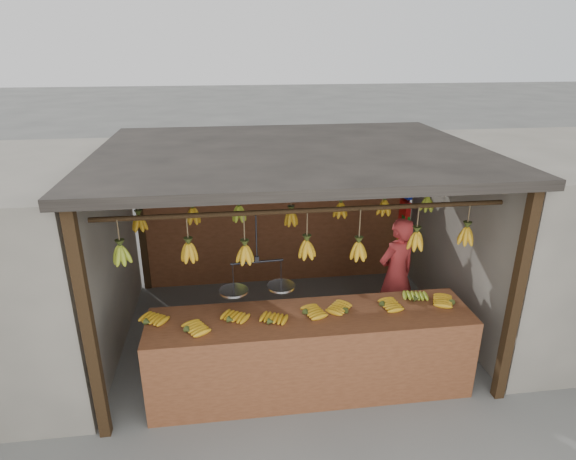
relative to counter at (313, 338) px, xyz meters
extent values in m
plane|color=#5B5B57|center=(-0.05, 1.23, -0.71)|extent=(80.00, 80.00, 0.00)
cube|color=black|center=(-2.05, -0.27, 0.44)|extent=(0.10, 0.10, 2.30)
cube|color=black|center=(1.95, -0.27, 0.44)|extent=(0.10, 0.10, 2.30)
cube|color=black|center=(-2.05, 2.73, 0.44)|extent=(0.10, 0.10, 2.30)
cube|color=black|center=(1.95, 2.73, 0.44)|extent=(0.10, 0.10, 2.30)
cube|color=black|center=(-0.05, 1.23, 1.64)|extent=(4.30, 3.30, 0.10)
cylinder|color=black|center=(-0.05, 0.23, 1.29)|extent=(4.00, 0.05, 0.05)
cylinder|color=black|center=(-0.05, 1.23, 1.29)|extent=(4.00, 0.05, 0.05)
cylinder|color=black|center=(-0.05, 2.23, 1.29)|extent=(4.00, 0.05, 0.05)
cube|color=brown|center=(-0.05, 2.73, 0.19)|extent=(4.00, 0.06, 1.80)
cube|color=slate|center=(3.55, 1.23, 0.44)|extent=(3.00, 3.00, 2.30)
cube|color=brown|center=(0.00, 0.13, 0.15)|extent=(3.33, 0.74, 0.08)
cube|color=brown|center=(0.00, -0.24, -0.26)|extent=(3.33, 0.04, 0.90)
cube|color=black|center=(-1.56, -0.19, -0.30)|extent=(0.07, 0.07, 0.82)
cube|color=black|center=(1.57, -0.19, -0.30)|extent=(0.07, 0.07, 0.82)
cube|color=black|center=(-1.56, 0.45, -0.30)|extent=(0.07, 0.07, 0.82)
cube|color=black|center=(1.57, 0.45, -0.30)|extent=(0.07, 0.07, 0.82)
ellipsoid|color=#C38914|center=(-1.62, 0.15, 0.22)|extent=(0.28, 0.30, 0.06)
ellipsoid|color=#C38914|center=(-1.22, -0.05, 0.22)|extent=(0.30, 0.28, 0.06)
ellipsoid|color=#C38914|center=(-0.82, 0.08, 0.22)|extent=(0.28, 0.30, 0.06)
ellipsoid|color=#C38914|center=(-0.42, 0.00, 0.22)|extent=(0.26, 0.29, 0.06)
ellipsoid|color=#C38914|center=(-0.05, 0.11, 0.22)|extent=(0.29, 0.25, 0.06)
ellipsoid|color=#C38914|center=(0.37, 0.13, 0.22)|extent=(0.30, 0.29, 0.06)
ellipsoid|color=#C38914|center=(0.77, 0.16, 0.22)|extent=(0.26, 0.21, 0.06)
ellipsoid|color=#92A523|center=(1.17, 0.25, 0.22)|extent=(0.23, 0.27, 0.06)
ellipsoid|color=#C38914|center=(1.52, 0.15, 0.22)|extent=(0.29, 0.26, 0.06)
ellipsoid|color=#92A523|center=(-1.80, 0.20, 0.95)|extent=(0.16, 0.16, 0.28)
ellipsoid|color=#C38914|center=(-1.18, 0.24, 0.92)|extent=(0.16, 0.16, 0.28)
ellipsoid|color=#C38914|center=(-0.65, 0.21, 0.88)|extent=(0.16, 0.16, 0.28)
ellipsoid|color=#C38914|center=(-0.04, 0.21, 0.90)|extent=(0.16, 0.16, 0.28)
ellipsoid|color=#C38914|center=(0.48, 0.19, 0.86)|extent=(0.16, 0.16, 0.28)
ellipsoid|color=#C38914|center=(1.06, 0.18, 0.94)|extent=(0.16, 0.16, 0.28)
ellipsoid|color=#C38914|center=(1.61, 0.21, 0.95)|extent=(0.16, 0.16, 0.28)
ellipsoid|color=#C38914|center=(-1.79, 1.20, 0.90)|extent=(0.16, 0.16, 0.28)
ellipsoid|color=#C38914|center=(-1.19, 1.24, 0.94)|extent=(0.16, 0.16, 0.28)
ellipsoid|color=#92A523|center=(-0.66, 1.26, 0.94)|extent=(0.16, 0.16, 0.28)
ellipsoid|color=#C38914|center=(-0.05, 1.23, 0.86)|extent=(0.16, 0.16, 0.28)
ellipsoid|color=#C38914|center=(0.55, 1.28, 0.92)|extent=(0.16, 0.16, 0.28)
ellipsoid|color=#C38914|center=(1.07, 1.20, 0.95)|extent=(0.16, 0.16, 0.28)
ellipsoid|color=#92A523|center=(1.64, 1.27, 0.95)|extent=(0.16, 0.16, 0.28)
ellipsoid|color=#C38914|center=(-1.73, 2.27, 0.87)|extent=(0.16, 0.16, 0.28)
ellipsoid|color=#92A523|center=(-1.14, 2.27, 0.89)|extent=(0.16, 0.16, 0.28)
ellipsoid|color=#C38914|center=(-0.60, 2.24, 0.95)|extent=(0.16, 0.16, 0.28)
ellipsoid|color=#C38914|center=(-0.08, 2.26, 0.94)|extent=(0.16, 0.16, 0.28)
ellipsoid|color=#C38914|center=(0.49, 2.23, 0.92)|extent=(0.16, 0.16, 0.28)
ellipsoid|color=#C38914|center=(1.08, 2.21, 0.90)|extent=(0.16, 0.16, 0.28)
ellipsoid|color=#C38914|center=(1.65, 2.24, 0.93)|extent=(0.16, 0.16, 0.28)
cylinder|color=black|center=(-0.53, 0.23, 1.04)|extent=(0.02, 0.02, 0.51)
cylinder|color=black|center=(-0.53, 0.23, 0.78)|extent=(0.52, 0.06, 0.02)
cylinder|color=silver|center=(-0.77, 0.21, 0.48)|extent=(0.28, 0.28, 0.02)
cylinder|color=silver|center=(-0.29, 0.24, 0.48)|extent=(0.28, 0.28, 0.02)
imported|color=#BF3333|center=(1.29, 1.19, 0.05)|extent=(0.64, 0.54, 1.51)
cube|color=#1426BF|center=(1.89, 2.58, 0.78)|extent=(0.08, 0.26, 0.34)
cube|color=red|center=(1.89, 2.58, 0.40)|extent=(0.08, 0.26, 0.34)
cube|color=#199926|center=(1.89, 2.58, 0.18)|extent=(0.08, 0.26, 0.34)
cube|color=yellow|center=(1.89, 2.58, -0.20)|extent=(0.08, 0.26, 0.34)
camera|label=1|loc=(-0.80, -4.07, 2.79)|focal=30.00mm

